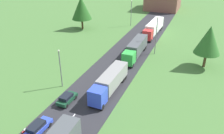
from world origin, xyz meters
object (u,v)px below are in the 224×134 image
(motorcycle_courier, at_px, (26,130))
(lamppost_second, at_px, (60,66))
(truck_second, at_px, (110,81))
(tree_oak, at_px, (209,40))
(truck_fourth, at_px, (154,27))
(distant_building, at_px, (163,0))
(car_second, at_px, (37,128))
(lamppost_third, at_px, (156,34))
(lamppost_fourth, at_px, (131,12))
(tree_maple, at_px, (81,8))
(truck_third, at_px, (136,48))
(car_third, at_px, (67,98))

(motorcycle_courier, height_order, lamppost_second, lamppost_second)
(truck_second, bearing_deg, tree_oak, 48.13)
(truck_fourth, xyz_separation_m, distant_building, (-4.00, 33.37, 1.51))
(truck_second, bearing_deg, car_second, -111.05)
(lamppost_third, relative_size, lamppost_fourth, 1.09)
(truck_second, bearing_deg, motorcycle_courier, -114.79)
(lamppost_second, bearing_deg, car_second, -72.78)
(truck_fourth, xyz_separation_m, tree_maple, (-21.98, -3.05, 4.35))
(tree_maple, bearing_deg, tree_oak, -20.15)
(truck_third, bearing_deg, tree_maple, 146.99)
(lamppost_third, bearing_deg, truck_second, -100.56)
(truck_fourth, xyz_separation_m, car_third, (-5.28, -39.15, -1.34))
(truck_third, xyz_separation_m, tree_maple, (-21.72, 14.11, 4.42))
(motorcycle_courier, bearing_deg, car_third, 80.98)
(car_second, xyz_separation_m, lamppost_fourth, (-3.66, 52.55, 3.76))
(truck_third, distance_m, motorcycle_courier, 31.08)
(tree_oak, xyz_separation_m, tree_maple, (-36.93, 13.55, 0.45))
(truck_fourth, xyz_separation_m, tree_oak, (14.95, -16.60, 3.90))
(car_second, height_order, tree_oak, tree_oak)
(car_third, xyz_separation_m, tree_maple, (-16.70, 36.10, 5.69))
(lamppost_third, distance_m, lamppost_fourth, 23.25)
(truck_third, xyz_separation_m, truck_fourth, (0.26, 17.16, 0.07))
(car_second, relative_size, lamppost_third, 0.51)
(lamppost_fourth, height_order, tree_maple, tree_maple)
(car_second, bearing_deg, lamppost_fourth, 93.98)
(motorcycle_courier, relative_size, lamppost_fourth, 0.23)
(motorcycle_courier, distance_m, distant_building, 81.02)
(car_second, xyz_separation_m, tree_oak, (20.17, 30.17, 5.23))
(truck_third, distance_m, truck_fourth, 17.16)
(lamppost_third, bearing_deg, tree_maple, 157.09)
(car_second, bearing_deg, truck_second, 68.95)
(lamppost_second, distance_m, distant_building, 68.58)
(truck_third, bearing_deg, lamppost_fourth, 110.59)
(truck_second, height_order, distant_building, distant_building)
(truck_fourth, bearing_deg, lamppost_fourth, 146.95)
(car_second, height_order, distant_building, distant_building)
(lamppost_fourth, bearing_deg, lamppost_third, -57.60)
(truck_second, height_order, car_third, truck_second)
(motorcycle_courier, distance_m, lamppost_second, 13.20)
(lamppost_third, height_order, distant_building, lamppost_third)
(lamppost_fourth, xyz_separation_m, distant_building, (4.88, 27.59, -0.93))
(lamppost_second, distance_m, tree_maple, 34.66)
(truck_second, distance_m, tree_maple, 37.66)
(truck_second, distance_m, car_second, 14.44)
(tree_oak, bearing_deg, truck_third, -177.88)
(truck_second, xyz_separation_m, truck_third, (-0.21, 16.17, 0.06))
(lamppost_third, bearing_deg, car_second, -104.97)
(lamppost_second, height_order, tree_oak, tree_oak)
(car_second, distance_m, motorcycle_courier, 1.62)
(truck_fourth, bearing_deg, motorcycle_courier, -97.92)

